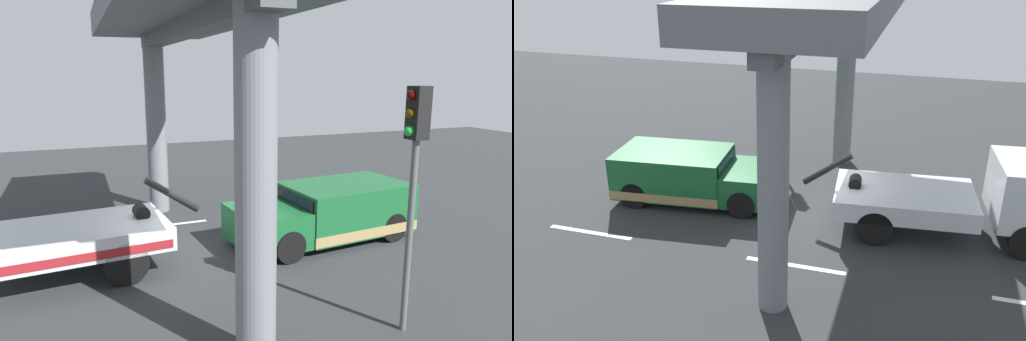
{
  "view_description": "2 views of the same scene",
  "coord_description": "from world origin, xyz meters",
  "views": [
    {
      "loc": [
        2.38,
        10.96,
        4.7
      ],
      "look_at": [
        -2.26,
        -0.91,
        1.98
      ],
      "focal_mm": 32.26,
      "sensor_mm": 36.0,
      "label": 1
    },
    {
      "loc": [
        2.7,
        -14.22,
        7.54
      ],
      "look_at": [
        -1.69,
        0.51,
        1.05
      ],
      "focal_mm": 37.61,
      "sensor_mm": 36.0,
      "label": 2
    }
  ],
  "objects": [
    {
      "name": "towed_van_green",
      "position": [
        -4.13,
        -0.01,
        0.78
      ],
      "size": [
        5.37,
        2.64,
        1.58
      ],
      "color": "#195B2D",
      "rests_on": "ground"
    },
    {
      "name": "tow_truck_white",
      "position": [
        4.36,
        0.07,
        1.2
      ],
      "size": [
        7.33,
        2.92,
        2.46
      ],
      "color": "silver",
      "rests_on": "ground"
    },
    {
      "name": "overpass_structure",
      "position": [
        -0.1,
        0.0,
        5.74
      ],
      "size": [
        3.6,
        11.2,
        6.6
      ],
      "color": "slate",
      "rests_on": "ground"
    },
    {
      "name": "lane_stripe_west",
      "position": [
        -6.0,
        -2.9,
        0.0
      ],
      "size": [
        2.6,
        0.16,
        0.01
      ],
      "primitive_type": "cube",
      "color": "silver",
      "rests_on": "ground"
    },
    {
      "name": "lane_stripe_mid",
      "position": [
        0.0,
        -2.9,
        0.0
      ],
      "size": [
        2.6,
        0.16,
        0.01
      ],
      "primitive_type": "cube",
      "color": "silver",
      "rests_on": "ground"
    },
    {
      "name": "traffic_light_near",
      "position": [
        -2.98,
        4.71,
        3.26
      ],
      "size": [
        0.39,
        0.32,
        4.48
      ],
      "color": "#515456",
      "rests_on": "ground"
    },
    {
      "name": "ground_plane",
      "position": [
        0.0,
        0.0,
        -0.05
      ],
      "size": [
        60.0,
        40.0,
        0.1
      ],
      "primitive_type": "cube",
      "color": "#2D3033"
    }
  ]
}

